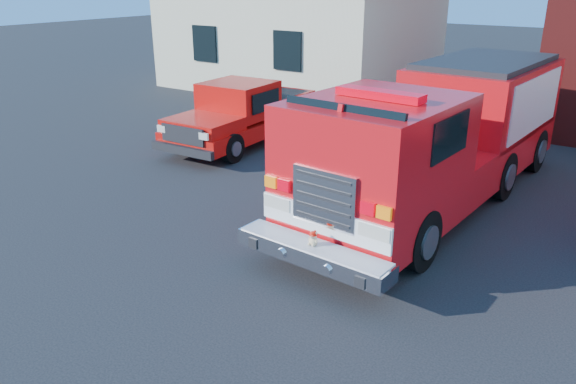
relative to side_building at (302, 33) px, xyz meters
The scene contains 4 objects.
ground 15.96m from the side_building, 55.30° to the right, with size 100.00×100.00×0.00m, color black.
side_building is the anchor object (origin of this frame).
fire_engine 14.16m from the side_building, 45.00° to the right, with size 3.09×9.22×2.80m.
pickup_truck 9.64m from the side_building, 66.76° to the right, with size 2.19×5.51×1.78m.
Camera 1 is at (4.74, -8.11, 4.54)m, focal length 35.00 mm.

